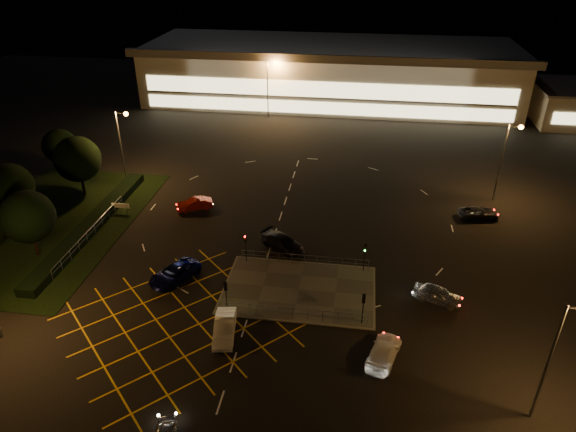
# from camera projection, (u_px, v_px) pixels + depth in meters

# --- Properties ---
(ground) EXTENTS (180.00, 180.00, 0.00)m
(ground) POSITION_uv_depth(u_px,v_px,m) (282.00, 276.00, 50.84)
(ground) COLOR black
(ground) RESTS_ON ground
(pedestrian_island) EXTENTS (14.00, 9.00, 0.12)m
(pedestrian_island) POSITION_uv_depth(u_px,v_px,m) (299.00, 290.00, 48.84)
(pedestrian_island) COLOR #4C4944
(pedestrian_island) RESTS_ON ground
(grass_verge) EXTENTS (18.00, 30.00, 0.08)m
(grass_verge) POSITION_uv_depth(u_px,v_px,m) (52.00, 225.00, 59.53)
(grass_verge) COLOR black
(grass_verge) RESTS_ON ground
(hedge) EXTENTS (2.00, 26.00, 1.00)m
(hedge) POSITION_uv_depth(u_px,v_px,m) (91.00, 225.00, 58.67)
(hedge) COLOR black
(hedge) RESTS_ON ground
(supermarket) EXTENTS (72.00, 26.50, 10.50)m
(supermarket) POSITION_uv_depth(u_px,v_px,m) (330.00, 72.00, 101.71)
(supermarket) COLOR beige
(supermarket) RESTS_ON ground
(streetlight_se) EXTENTS (1.78, 0.56, 10.03)m
(streetlight_se) POSITION_uv_depth(u_px,v_px,m) (561.00, 347.00, 32.98)
(streetlight_se) COLOR slate
(streetlight_se) RESTS_ON ground
(streetlight_nw) EXTENTS (1.78, 0.56, 10.03)m
(streetlight_nw) POSITION_uv_depth(u_px,v_px,m) (123.00, 138.00, 66.13)
(streetlight_nw) COLOR slate
(streetlight_nw) RESTS_ON ground
(streetlight_ne) EXTENTS (1.78, 0.56, 10.03)m
(streetlight_ne) POSITION_uv_depth(u_px,v_px,m) (507.00, 152.00, 61.82)
(streetlight_ne) COLOR slate
(streetlight_ne) RESTS_ON ground
(streetlight_far_left) EXTENTS (1.78, 0.56, 10.03)m
(streetlight_far_left) POSITION_uv_depth(u_px,v_px,m) (270.00, 82.00, 90.26)
(streetlight_far_left) COLOR slate
(streetlight_far_left) RESTS_ON ground
(streetlight_far_right) EXTENTS (1.78, 0.56, 10.03)m
(streetlight_far_right) POSITION_uv_depth(u_px,v_px,m) (504.00, 88.00, 86.95)
(streetlight_far_right) COLOR slate
(streetlight_far_right) RESTS_ON ground
(signal_sw) EXTENTS (0.28, 0.30, 3.15)m
(signal_sw) POSITION_uv_depth(u_px,v_px,m) (226.00, 290.00, 45.02)
(signal_sw) COLOR black
(signal_sw) RESTS_ON pedestrian_island
(signal_se) EXTENTS (0.28, 0.30, 3.15)m
(signal_se) POSITION_uv_depth(u_px,v_px,m) (363.00, 303.00, 43.51)
(signal_se) COLOR black
(signal_se) RESTS_ON pedestrian_island
(signal_nw) EXTENTS (0.28, 0.30, 3.15)m
(signal_nw) POSITION_uv_depth(u_px,v_px,m) (245.00, 242.00, 51.91)
(signal_nw) COLOR black
(signal_nw) RESTS_ON pedestrian_island
(signal_ne) EXTENTS (0.28, 0.30, 3.15)m
(signal_ne) POSITION_uv_depth(u_px,v_px,m) (365.00, 252.00, 50.40)
(signal_ne) COLOR black
(signal_ne) RESTS_ON pedestrian_island
(tree_b) EXTENTS (5.40, 5.40, 7.35)m
(tree_b) POSITION_uv_depth(u_px,v_px,m) (9.00, 187.00, 57.78)
(tree_b) COLOR black
(tree_b) RESTS_ON ground
(tree_c) EXTENTS (5.76, 5.76, 7.84)m
(tree_c) POSITION_uv_depth(u_px,v_px,m) (77.00, 159.00, 64.02)
(tree_c) COLOR black
(tree_c) RESTS_ON ground
(tree_d) EXTENTS (4.68, 4.68, 6.37)m
(tree_d) POSITION_uv_depth(u_px,v_px,m) (60.00, 146.00, 70.41)
(tree_d) COLOR black
(tree_d) RESTS_ON ground
(tree_e) EXTENTS (5.40, 5.40, 7.35)m
(tree_e) POSITION_uv_depth(u_px,v_px,m) (28.00, 217.00, 51.84)
(tree_e) COLOR black
(tree_e) RESTS_ON ground
(car_queue_white) EXTENTS (2.37, 4.93, 1.56)m
(car_queue_white) POSITION_uv_depth(u_px,v_px,m) (225.00, 328.00, 43.13)
(car_queue_white) COLOR silver
(car_queue_white) RESTS_ON ground
(car_left_blue) EXTENTS (4.82, 5.90, 1.49)m
(car_left_blue) POSITION_uv_depth(u_px,v_px,m) (175.00, 273.00, 50.02)
(car_left_blue) COLOR #0B1046
(car_left_blue) RESTS_ON ground
(car_far_dkgrey) EXTENTS (5.55, 4.77, 1.53)m
(car_far_dkgrey) POSITION_uv_depth(u_px,v_px,m) (283.00, 242.00, 54.87)
(car_far_dkgrey) COLOR black
(car_far_dkgrey) RESTS_ON ground
(car_right_silver) EXTENTS (4.83, 3.19, 1.53)m
(car_right_silver) POSITION_uv_depth(u_px,v_px,m) (438.00, 294.00, 47.06)
(car_right_silver) COLOR #9B9EA1
(car_right_silver) RESTS_ON ground
(car_circ_red) EXTENTS (4.57, 3.30, 1.43)m
(car_circ_red) POSITION_uv_depth(u_px,v_px,m) (195.00, 204.00, 62.60)
(car_circ_red) COLOR #99180B
(car_circ_red) RESTS_ON ground
(car_east_grey) EXTENTS (5.05, 3.02, 1.31)m
(car_east_grey) POSITION_uv_depth(u_px,v_px,m) (479.00, 213.00, 60.78)
(car_east_grey) COLOR black
(car_east_grey) RESTS_ON ground
(car_approach_white) EXTENTS (3.37, 5.32, 1.43)m
(car_approach_white) POSITION_uv_depth(u_px,v_px,m) (384.00, 352.00, 40.77)
(car_approach_white) COLOR silver
(car_approach_white) RESTS_ON ground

